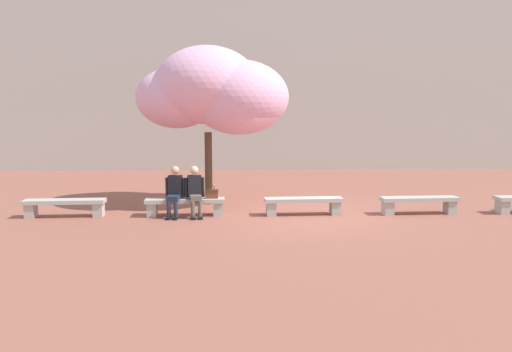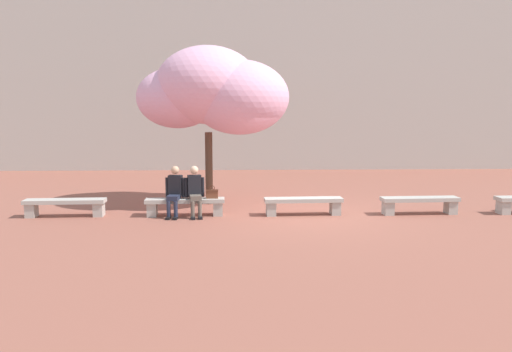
{
  "view_description": "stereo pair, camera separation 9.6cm",
  "coord_description": "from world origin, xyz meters",
  "px_view_note": "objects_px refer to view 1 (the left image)",
  "views": [
    {
      "loc": [
        -1.74,
        -12.64,
        2.69
      ],
      "look_at": [
        -1.22,
        0.2,
        1.0
      ],
      "focal_mm": 35.0,
      "sensor_mm": 36.0,
      "label": 1
    },
    {
      "loc": [
        -1.64,
        -12.65,
        2.69
      ],
      "look_at": [
        -1.22,
        0.2,
        1.0
      ],
      "focal_mm": 35.0,
      "sensor_mm": 36.0,
      "label": 2
    }
  ],
  "objects_px": {
    "stone_bench_near_east": "(419,202)",
    "cherry_tree_main": "(212,92)",
    "person_seated_left": "(175,189)",
    "stone_bench_center": "(303,203)",
    "handbag": "(212,193)",
    "stone_bench_west_end": "(65,205)",
    "stone_bench_near_west": "(185,204)",
    "person_seated_right": "(195,189)"
  },
  "relations": [
    {
      "from": "stone_bench_west_end",
      "to": "stone_bench_near_west",
      "type": "distance_m",
      "value": 3.05
    },
    {
      "from": "stone_bench_center",
      "to": "cherry_tree_main",
      "type": "distance_m",
      "value": 4.11
    },
    {
      "from": "stone_bench_west_end",
      "to": "stone_bench_near_east",
      "type": "relative_size",
      "value": 1.0
    },
    {
      "from": "cherry_tree_main",
      "to": "handbag",
      "type": "bearing_deg",
      "value": -88.34
    },
    {
      "from": "handbag",
      "to": "cherry_tree_main",
      "type": "height_order",
      "value": "cherry_tree_main"
    },
    {
      "from": "stone_bench_west_end",
      "to": "handbag",
      "type": "xyz_separation_m",
      "value": [
        3.75,
        0.03,
        0.27
      ]
    },
    {
      "from": "stone_bench_west_end",
      "to": "stone_bench_near_east",
      "type": "distance_m",
      "value": 9.15
    },
    {
      "from": "person_seated_left",
      "to": "cherry_tree_main",
      "type": "relative_size",
      "value": 0.29
    },
    {
      "from": "stone_bench_center",
      "to": "person_seated_left",
      "type": "bearing_deg",
      "value": -179.08
    },
    {
      "from": "stone_bench_near_east",
      "to": "handbag",
      "type": "xyz_separation_m",
      "value": [
        -5.4,
        0.03,
        0.27
      ]
    },
    {
      "from": "handbag",
      "to": "cherry_tree_main",
      "type": "distance_m",
      "value": 3.09
    },
    {
      "from": "stone_bench_near_east",
      "to": "person_seated_right",
      "type": "relative_size",
      "value": 1.58
    },
    {
      "from": "stone_bench_near_east",
      "to": "handbag",
      "type": "distance_m",
      "value": 5.41
    },
    {
      "from": "stone_bench_near_east",
      "to": "cherry_tree_main",
      "type": "relative_size",
      "value": 0.45
    },
    {
      "from": "stone_bench_west_end",
      "to": "handbag",
      "type": "distance_m",
      "value": 3.76
    },
    {
      "from": "person_seated_left",
      "to": "person_seated_right",
      "type": "distance_m",
      "value": 0.51
    },
    {
      "from": "handbag",
      "to": "cherry_tree_main",
      "type": "bearing_deg",
      "value": 91.66
    },
    {
      "from": "stone_bench_near_east",
      "to": "person_seated_right",
      "type": "bearing_deg",
      "value": -179.49
    },
    {
      "from": "stone_bench_near_east",
      "to": "handbag",
      "type": "relative_size",
      "value": 6.0
    },
    {
      "from": "handbag",
      "to": "cherry_tree_main",
      "type": "relative_size",
      "value": 0.08
    },
    {
      "from": "stone_bench_center",
      "to": "cherry_tree_main",
      "type": "xyz_separation_m",
      "value": [
        -2.4,
        1.67,
        2.89
      ]
    },
    {
      "from": "person_seated_left",
      "to": "stone_bench_center",
      "type": "bearing_deg",
      "value": 0.92
    },
    {
      "from": "stone_bench_near_east",
      "to": "cherry_tree_main",
      "type": "bearing_deg",
      "value": 162.97
    },
    {
      "from": "stone_bench_center",
      "to": "cherry_tree_main",
      "type": "relative_size",
      "value": 0.45
    },
    {
      "from": "stone_bench_near_west",
      "to": "cherry_tree_main",
      "type": "distance_m",
      "value": 3.4
    },
    {
      "from": "stone_bench_west_end",
      "to": "person_seated_left",
      "type": "relative_size",
      "value": 1.58
    },
    {
      "from": "stone_bench_near_west",
      "to": "cherry_tree_main",
      "type": "height_order",
      "value": "cherry_tree_main"
    },
    {
      "from": "stone_bench_center",
      "to": "handbag",
      "type": "height_order",
      "value": "handbag"
    },
    {
      "from": "cherry_tree_main",
      "to": "person_seated_left",
      "type": "bearing_deg",
      "value": -117.6
    },
    {
      "from": "stone_bench_near_east",
      "to": "cherry_tree_main",
      "type": "xyz_separation_m",
      "value": [
        -5.45,
        1.67,
        2.89
      ]
    },
    {
      "from": "stone_bench_center",
      "to": "stone_bench_near_east",
      "type": "distance_m",
      "value": 3.05
    },
    {
      "from": "stone_bench_west_end",
      "to": "cherry_tree_main",
      "type": "height_order",
      "value": "cherry_tree_main"
    },
    {
      "from": "person_seated_left",
      "to": "handbag",
      "type": "bearing_deg",
      "value": 4.77
    },
    {
      "from": "stone_bench_west_end",
      "to": "stone_bench_center",
      "type": "height_order",
      "value": "same"
    },
    {
      "from": "person_seated_right",
      "to": "cherry_tree_main",
      "type": "xyz_separation_m",
      "value": [
        0.39,
        1.72,
        2.5
      ]
    },
    {
      "from": "stone_bench_near_east",
      "to": "person_seated_left",
      "type": "relative_size",
      "value": 1.58
    },
    {
      "from": "person_seated_right",
      "to": "handbag",
      "type": "relative_size",
      "value": 3.81
    },
    {
      "from": "stone_bench_west_end",
      "to": "person_seated_right",
      "type": "bearing_deg",
      "value": -0.91
    },
    {
      "from": "stone_bench_center",
      "to": "stone_bench_near_east",
      "type": "xyz_separation_m",
      "value": [
        3.05,
        0.0,
        0.0
      ]
    },
    {
      "from": "stone_bench_near_west",
      "to": "person_seated_left",
      "type": "bearing_deg",
      "value": -168.14
    },
    {
      "from": "person_seated_right",
      "to": "handbag",
      "type": "distance_m",
      "value": 0.46
    },
    {
      "from": "person_seated_left",
      "to": "cherry_tree_main",
      "type": "bearing_deg",
      "value": 62.4
    }
  ]
}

